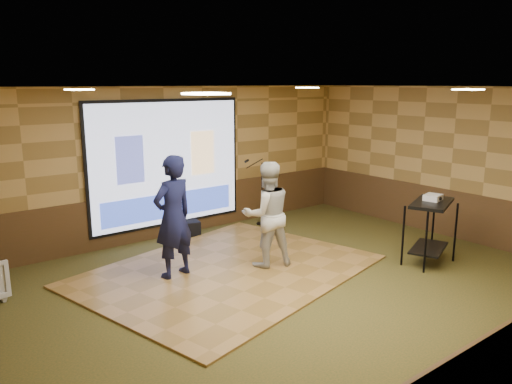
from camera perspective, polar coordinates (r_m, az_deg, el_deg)
ground at (r=7.71m, az=2.75°, el=-11.06°), size 9.00×9.00×0.00m
room_shell at (r=7.14m, az=2.93°, el=4.55°), size 9.04×7.04×3.02m
wainscot_back at (r=10.29m, az=-9.96°, el=-2.37°), size 9.00×0.04×0.95m
wainscot_right at (r=10.88m, az=21.00°, el=-2.23°), size 0.04×7.00×0.95m
projector_screen at (r=10.05m, az=-10.05°, el=3.10°), size 3.32×0.06×2.52m
downlight_nw at (r=7.54m, az=-19.55°, el=10.97°), size 0.32×0.32×0.02m
downlight_ne at (r=9.88m, az=5.87°, el=11.78°), size 0.32×0.32×0.02m
downlight_sw at (r=4.55m, az=-5.75°, el=11.12°), size 0.32×0.32×0.02m
downlight_se at (r=7.84m, az=23.09°, el=10.73°), size 0.32×0.32×0.02m
dance_floor at (r=8.39m, az=-3.18°, el=-8.94°), size 5.23×4.42×0.03m
player_left at (r=7.93m, az=-9.45°, el=-2.80°), size 0.78×0.59×1.95m
player_right at (r=8.31m, az=1.26°, el=-2.56°), size 1.03×0.90×1.78m
av_table at (r=9.01m, az=19.34°, el=-2.90°), size 1.05×0.55×1.10m
projector at (r=9.02m, az=19.57°, el=-0.58°), size 0.35×0.31×0.10m
mic_stand at (r=10.91m, az=0.45°, el=-1.24°), size 0.58×0.24×1.49m
duffel_bag at (r=10.33m, az=-7.78°, el=-4.15°), size 0.53×0.41×0.29m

